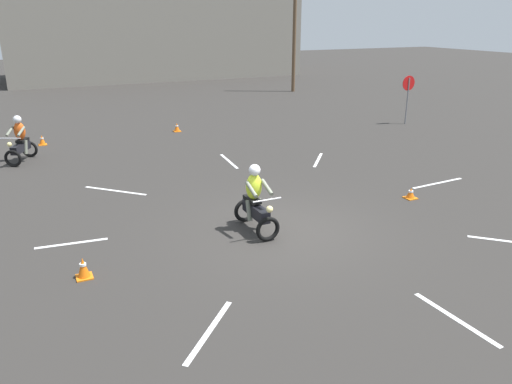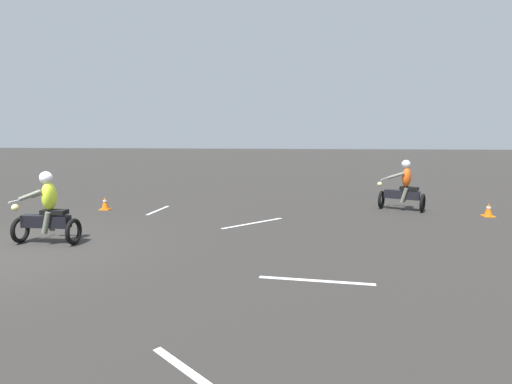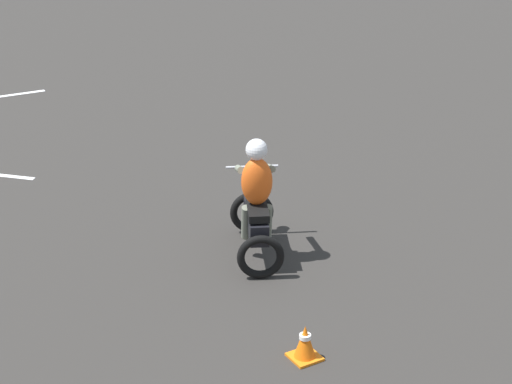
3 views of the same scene
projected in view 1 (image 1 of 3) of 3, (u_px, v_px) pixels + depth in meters
ground_plane at (284, 231)px, 12.14m from camera, size 120.00×120.00×0.00m
motorcycle_rider_foreground at (255, 202)px, 11.92m from camera, size 0.70×1.51×1.66m
motorcycle_rider_background at (20, 142)px, 17.70m from camera, size 1.16×1.53×1.66m
stop_sign at (408, 90)px, 23.72m from camera, size 0.70×0.08×2.30m
traffic_cone_near_left at (177, 127)px, 22.56m from camera, size 0.32×0.32×0.39m
traffic_cone_near_right at (411, 193)px, 14.24m from camera, size 0.32×0.32×0.31m
traffic_cone_mid_center at (83, 268)px, 9.88m from camera, size 0.32×0.32×0.43m
traffic_cone_mid_left at (42, 140)px, 20.18m from camera, size 0.32×0.32×0.41m
lane_stripe_e at (438, 183)px, 15.59m from camera, size 2.10×0.22×0.01m
lane_stripe_ne at (318, 160)px, 18.12m from camera, size 1.29×1.54×0.01m
lane_stripe_n at (229, 161)px, 17.97m from camera, size 0.27×1.98×0.01m
lane_stripe_nw at (115, 191)px, 14.91m from camera, size 1.57×1.58×0.01m
lane_stripe_w at (72, 243)px, 11.44m from camera, size 1.60×0.26×0.01m
lane_stripe_sw at (209, 331)px, 8.25m from camera, size 1.34×1.43×0.01m
lane_stripe_s at (455, 318)px, 8.60m from camera, size 0.19×1.84×0.01m
utility_pole_near at (295, 25)px, 33.39m from camera, size 0.24×0.24×8.77m
utility_pole_far at (25, 23)px, 37.34m from camera, size 0.24×0.24×8.93m
building_backdrop at (154, 28)px, 42.39m from camera, size 23.65×9.05×8.13m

